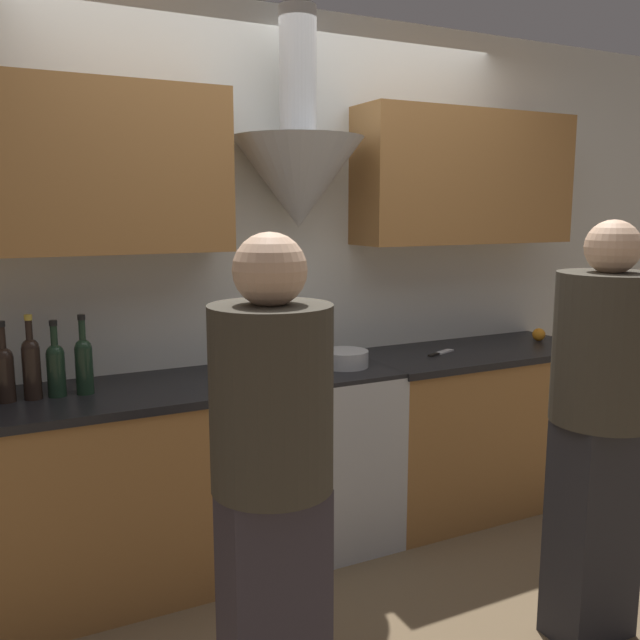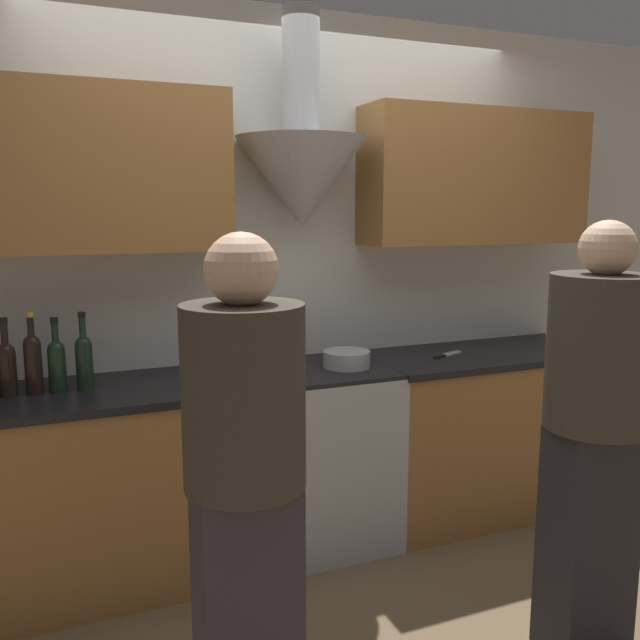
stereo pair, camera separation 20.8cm
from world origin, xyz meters
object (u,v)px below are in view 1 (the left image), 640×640
object	(u,v)px
stock_pot	(276,352)
wine_bottle_3	(31,365)
wine_bottle_2	(4,371)
wine_bottle_4	(56,367)
mixing_bowl	(345,359)
person_foreground_left	(272,477)
person_foreground_right	(601,418)
wine_bottle_5	(84,363)
orange_fruit	(539,335)
stove_range	(311,455)

from	to	relation	value
stock_pot	wine_bottle_3	bearing A→B (deg)	-179.68
wine_bottle_2	stock_pot	bearing A→B (deg)	0.10
wine_bottle_4	mixing_bowl	bearing A→B (deg)	-2.97
person_foreground_left	stock_pot	bearing A→B (deg)	66.50
person_foreground_right	person_foreground_left	bearing A→B (deg)	177.74
wine_bottle_4	stock_pot	distance (m)	0.97
wine_bottle_3	wine_bottle_2	bearing A→B (deg)	177.84
wine_bottle_5	person_foreground_left	xyz separation A→B (m)	(0.37, -1.12, -0.15)
orange_fruit	person_foreground_right	world-z (taller)	person_foreground_right
mixing_bowl	person_foreground_left	distance (m)	1.35
wine_bottle_2	orange_fruit	size ratio (longest dim) A/B	4.41
wine_bottle_2	mixing_bowl	size ratio (longest dim) A/B	1.42
wine_bottle_2	wine_bottle_3	distance (m)	0.10
stove_range	wine_bottle_3	xyz separation A→B (m)	(-1.22, 0.03, 0.58)
stock_pot	mixing_bowl	world-z (taller)	stock_pot
wine_bottle_2	wine_bottle_3	xyz separation A→B (m)	(0.10, -0.00, 0.01)
stock_pot	wine_bottle_4	bearing A→B (deg)	-179.65
mixing_bowl	orange_fruit	size ratio (longest dim) A/B	3.11
stove_range	person_foreground_right	bearing A→B (deg)	-61.31
wine_bottle_2	stove_range	bearing A→B (deg)	-1.32
stove_range	stock_pot	world-z (taller)	stock_pot
wine_bottle_5	mixing_bowl	distance (m)	1.20
wine_bottle_2	stock_pot	distance (m)	1.16
person_foreground_left	person_foreground_right	bearing A→B (deg)	-2.26
wine_bottle_4	stock_pot	bearing A→B (deg)	0.35
wine_bottle_5	person_foreground_right	bearing A→B (deg)	-35.25
wine_bottle_5	mixing_bowl	xyz separation A→B (m)	(1.19, -0.06, -0.09)
wine_bottle_5	orange_fruit	size ratio (longest dim) A/B	4.51
stove_range	wine_bottle_2	world-z (taller)	wine_bottle_2
wine_bottle_5	mixing_bowl	size ratio (longest dim) A/B	1.45
mixing_bowl	wine_bottle_5	bearing A→B (deg)	177.27
person_foreground_left	wine_bottle_2	bearing A→B (deg)	120.29
person_foreground_right	wine_bottle_5	bearing A→B (deg)	144.75
wine_bottle_3	orange_fruit	xyz separation A→B (m)	(2.70, -0.00, -0.10)
wine_bottle_4	wine_bottle_5	distance (m)	0.11
stove_range	wine_bottle_5	size ratio (longest dim) A/B	2.66
wine_bottle_4	person_foreground_left	xyz separation A→B (m)	(0.47, -1.13, -0.14)
stove_range	wine_bottle_4	size ratio (longest dim) A/B	2.81
wine_bottle_2	person_foreground_left	world-z (taller)	person_foreground_left
wine_bottle_4	mixing_bowl	xyz separation A→B (m)	(1.30, -0.07, -0.08)
orange_fruit	person_foreground_left	world-z (taller)	person_foreground_left
person_foreground_left	orange_fruit	bearing A→B (deg)	27.83
wine_bottle_3	wine_bottle_5	world-z (taller)	wine_bottle_3
stove_range	orange_fruit	xyz separation A→B (m)	(1.48, 0.02, 0.47)
wine_bottle_4	stock_pot	world-z (taller)	wine_bottle_4
wine_bottle_3	mixing_bowl	bearing A→B (deg)	-2.78
mixing_bowl	wine_bottle_3	bearing A→B (deg)	177.22
mixing_bowl	stock_pot	bearing A→B (deg)	167.49
wine_bottle_2	mixing_bowl	xyz separation A→B (m)	(1.49, -0.07, -0.09)
wine_bottle_4	orange_fruit	bearing A→B (deg)	-0.06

